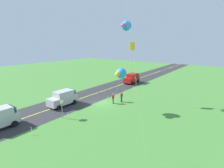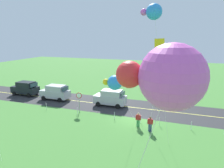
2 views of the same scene
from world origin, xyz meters
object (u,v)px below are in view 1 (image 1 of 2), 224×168
car_suv_foreground (63,98)px  kite_red_low (132,47)px  car_parked_west_far (132,78)px  stop_sign (62,104)px  person_adult_near (122,97)px  kite_blue_mid (121,73)px  person_adult_companion (113,98)px  kite_purple_back (126,26)px

car_suv_foreground → kite_red_low: size_ratio=0.47×
car_parked_west_far → stop_sign: stop_sign is taller
kite_red_low → person_adult_near: bearing=-63.1°
car_suv_foreground → kite_blue_mid: size_ratio=0.74×
car_suv_foreground → stop_sign: bearing=50.9°
kite_red_low → car_parked_west_far: bearing=-150.7°
stop_sign → person_adult_companion: 8.37m
person_adult_near → car_parked_west_far: bearing=43.3°
car_parked_west_far → kite_blue_mid: bearing=24.8°
stop_sign → person_adult_near: bearing=164.7°
car_parked_west_far → kite_blue_mid: 17.87m
car_parked_west_far → person_adult_companion: size_ratio=2.75×
stop_sign → person_adult_companion: (-8.09, 1.95, -0.94)m
person_adult_near → car_suv_foreground: bearing=156.5°
car_parked_west_far → kite_purple_back: (12.65, 6.03, 10.39)m
stop_sign → kite_blue_mid: (-6.26, 4.53, 3.48)m
stop_sign → person_adult_near: (-9.46, 2.59, -0.94)m
kite_red_low → kite_blue_mid: (3.87, 0.62, -3.24)m
person_adult_near → person_adult_companion: (1.37, -0.64, 0.00)m
person_adult_near → kite_red_low: size_ratio=0.17×
car_parked_west_far → kite_red_low: 15.52m
car_suv_foreground → kite_purple_back: bearing=133.1°
kite_purple_back → kite_blue_mid: bearing=22.1°
person_adult_near → kite_red_low: bearing=-42.9°
person_adult_near → kite_blue_mid: size_ratio=0.27×
kite_blue_mid → kite_purple_back: (-3.14, -1.27, 6.26)m
person_adult_near → person_adult_companion: size_ratio=1.00×
car_parked_west_far → kite_purple_back: 17.44m
kite_blue_mid → stop_sign: bearing=-35.9°
car_suv_foreground → kite_blue_mid: bearing=112.1°
car_suv_foreground → person_adult_near: car_suv_foreground is taller
person_adult_companion → kite_purple_back: size_ratio=0.13×
stop_sign → kite_purple_back: kite_purple_back is taller
person_adult_companion → kite_blue_mid: (1.83, 2.58, 4.42)m
car_suv_foreground → person_adult_companion: 7.58m
car_suv_foreground → kite_purple_back: kite_purple_back is taller
car_suv_foreground → person_adult_near: (-6.51, 6.22, -0.29)m
kite_red_low → kite_blue_mid: size_ratio=1.56×
person_adult_companion → kite_red_low: (-2.04, 1.96, 7.66)m
stop_sign → kite_red_low: size_ratio=0.27×
car_suv_foreground → car_parked_west_far: bearing=177.5°
person_adult_near → stop_sign: bearing=-175.1°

